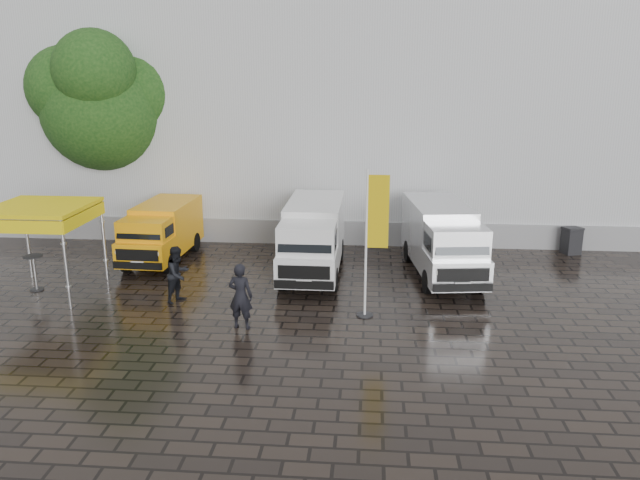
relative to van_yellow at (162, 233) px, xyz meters
The scene contains 13 objects.
ground 9.36m from the van_yellow, 33.55° to the right, with size 120.00×120.00×0.00m, color black.
exhibition_hall 15.40m from the van_yellow, 48.08° to the left, with size 44.00×16.00×12.00m, color silver.
hall_plinth 10.16m from the van_yellow, 16.08° to the left, with size 44.00×0.15×1.00m, color gray.
van_yellow is the anchor object (origin of this frame).
van_white 5.96m from the van_yellow, 10.06° to the right, with size 1.92×5.76×2.49m, color white, non-canonical shape.
van_silver 10.44m from the van_yellow, ahead, with size 1.90×5.71×2.47m, color silver, non-canonical shape.
canopy_tent 4.84m from the van_yellow, 124.96° to the right, with size 2.94×2.94×2.91m.
flagpole 9.44m from the van_yellow, 31.71° to the right, with size 0.88×0.50×4.41m.
tree 6.69m from the van_yellow, 134.90° to the left, with size 4.99×4.99×8.95m.
cocktail_table 4.77m from the van_yellow, 130.93° to the right, with size 0.60×0.60×1.19m, color black.
wheelie_bin 16.00m from the van_yellow, ahead, with size 0.64×0.64×1.07m, color black.
person_front 7.47m from the van_yellow, 54.82° to the right, with size 0.70×0.46×1.91m, color black.
person_tent 4.63m from the van_yellow, 65.37° to the right, with size 0.87×0.68×1.80m, color black.
Camera 1 is at (0.13, -17.09, 7.08)m, focal length 35.00 mm.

